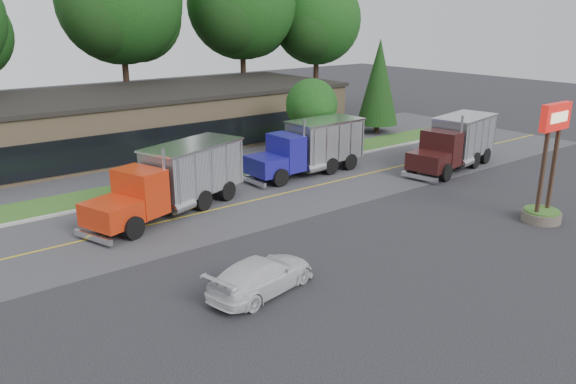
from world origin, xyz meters
The scene contains 17 objects.
ground centered at (0.00, 0.00, 0.00)m, with size 140.00×140.00×0.00m, color #36363C.
road centered at (0.00, 9.00, 0.00)m, with size 60.00×8.00×0.02m, color #4A4A4E.
center_line centered at (0.00, 9.00, 0.00)m, with size 60.00×0.12×0.01m, color gold.
curb centered at (0.00, 13.20, 0.00)m, with size 60.00×0.30×0.12m, color #9E9E99.
grass_verge centered at (0.00, 15.00, 0.00)m, with size 60.00×3.40×0.03m, color #27561D.
far_parking centered at (0.00, 20.00, 0.00)m, with size 60.00×7.00×0.02m, color #4A4A4E.
strip_mall centered at (2.00, 26.00, 2.00)m, with size 32.00×12.00×4.00m, color #8F7758.
bilo_sign centered at (10.50, -2.50, 2.02)m, with size 2.20×1.90×5.95m.
tree_far_c centered at (4.18, 34.14, 10.49)m, with size 11.52×10.84×16.43m.
tree_far_d centered at (16.17, 33.14, 10.36)m, with size 11.38×10.71×16.23m.
tree_far_e centered at (24.15, 31.12, 8.91)m, with size 9.79×9.21×13.96m.
evergreen_right centered at (20.00, 18.00, 4.41)m, with size 3.54×3.54×8.04m.
tree_verge centered at (10.06, 15.05, 3.58)m, with size 3.95×3.72×5.63m.
dump_truck_red centered at (-3.26, 10.14, 1.81)m, with size 9.79×5.43×3.36m.
dump_truck_blue centered at (7.13, 11.51, 1.81)m, with size 8.51×2.90×3.36m.
dump_truck_maroon centered at (15.67, 6.62, 1.81)m, with size 8.47×3.98×3.36m.
rally_car centered at (-5.00, -0.08, 0.68)m, with size 1.89×4.66×1.35m, color silver.
Camera 1 is at (-15.82, -15.73, 10.00)m, focal length 35.00 mm.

